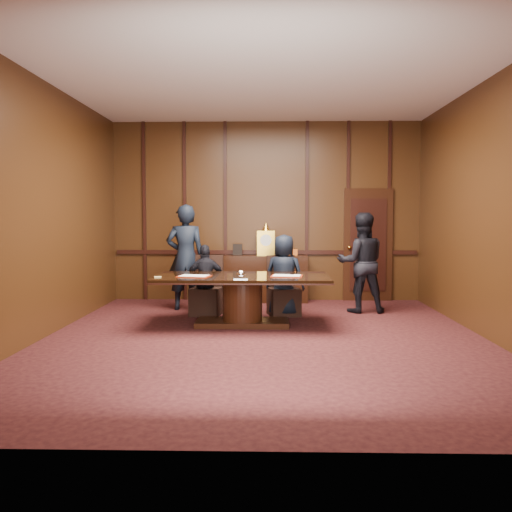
{
  "coord_description": "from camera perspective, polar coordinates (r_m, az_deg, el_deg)",
  "views": [
    {
      "loc": [
        0.06,
        -7.19,
        1.64
      ],
      "look_at": [
        -0.14,
        1.03,
        1.05
      ],
      "focal_mm": 38.0,
      "sensor_mm": 36.0,
      "label": 1
    }
  ],
  "objects": [
    {
      "name": "room",
      "position": [
        7.32,
        1.42,
        4.76
      ],
      "size": [
        7.0,
        7.04,
        3.5
      ],
      "color": "black",
      "rests_on": "ground"
    },
    {
      "name": "sideboard",
      "position": [
        10.51,
        1.05,
        -2.19
      ],
      "size": [
        1.6,
        0.45,
        1.54
      ],
      "color": "black",
      "rests_on": "ground"
    },
    {
      "name": "conference_table",
      "position": [
        8.2,
        -1.44,
        -3.81
      ],
      "size": [
        2.62,
        1.32,
        0.76
      ],
      "color": "black",
      "rests_on": "ground"
    },
    {
      "name": "folder_left",
      "position": [
        8.08,
        -6.53,
        -2.11
      ],
      "size": [
        0.51,
        0.41,
        0.02
      ],
      "rotation": [
        0.0,
        0.0,
        -0.19
      ],
      "color": "#98260E",
      "rests_on": "conference_table"
    },
    {
      "name": "folder_right",
      "position": [
        8.07,
        3.26,
        -2.1
      ],
      "size": [
        0.5,
        0.39,
        0.02
      ],
      "rotation": [
        0.0,
        0.0,
        -0.13
      ],
      "color": "#98260E",
      "rests_on": "conference_table"
    },
    {
      "name": "inkstand",
      "position": [
        7.72,
        -1.61,
        -2.03
      ],
      "size": [
        0.2,
        0.14,
        0.12
      ],
      "color": "white",
      "rests_on": "conference_table"
    },
    {
      "name": "notepad",
      "position": [
        8.05,
        -10.29,
        -2.18
      ],
      "size": [
        0.11,
        0.09,
        0.01
      ],
      "primitive_type": "cube",
      "rotation": [
        0.0,
        0.0,
        0.18
      ],
      "color": "#DCBB6B",
      "rests_on": "conference_table"
    },
    {
      "name": "chair_left",
      "position": [
        9.15,
        -5.22,
        -4.37
      ],
      "size": [
        0.55,
        0.55,
        0.99
      ],
      "rotation": [
        0.0,
        0.0,
        -0.16
      ],
      "color": "black",
      "rests_on": "ground"
    },
    {
      "name": "chair_right",
      "position": [
        9.1,
        2.9,
        -4.41
      ],
      "size": [
        0.58,
        0.58,
        0.99
      ],
      "rotation": [
        0.0,
        0.0,
        0.24
      ],
      "color": "black",
      "rests_on": "ground"
    },
    {
      "name": "signatory_left",
      "position": [
        9.04,
        -5.31,
        -2.55
      ],
      "size": [
        0.74,
        0.42,
        1.19
      ],
      "primitive_type": "imported",
      "rotation": [
        0.0,
        0.0,
        3.34
      ],
      "color": "black",
      "rests_on": "ground"
    },
    {
      "name": "signatory_right",
      "position": [
        8.97,
        2.96,
        -2.05
      ],
      "size": [
        0.76,
        0.6,
        1.36
      ],
      "primitive_type": "imported",
      "rotation": [
        0.0,
        0.0,
        2.86
      ],
      "color": "black",
      "rests_on": "ground"
    },
    {
      "name": "witness_left",
      "position": [
        9.64,
        -7.43,
        -0.14
      ],
      "size": [
        0.71,
        0.5,
        1.86
      ],
      "primitive_type": "imported",
      "rotation": [
        0.0,
        0.0,
        3.22
      ],
      "color": "black",
      "rests_on": "ground"
    },
    {
      "name": "witness_right",
      "position": [
        9.49,
        11.03,
        -0.69
      ],
      "size": [
        0.84,
        0.66,
        1.72
      ],
      "primitive_type": "imported",
      "rotation": [
        0.0,
        0.0,
        3.16
      ],
      "color": "black",
      "rests_on": "ground"
    }
  ]
}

